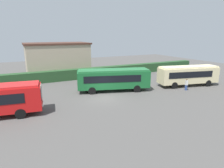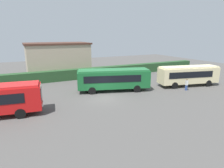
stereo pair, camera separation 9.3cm
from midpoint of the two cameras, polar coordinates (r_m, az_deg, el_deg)
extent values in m
plane|color=#514F4C|center=(24.20, -2.32, -4.27)|extent=(85.31, 85.31, 0.00)
cube|color=black|center=(20.69, -20.24, -2.53)|extent=(0.33, 1.96, 1.01)
cube|color=silver|center=(20.50, -20.42, -0.58)|extent=(0.23, 1.32, 0.28)
cylinder|color=black|center=(22.39, -24.83, -5.87)|extent=(1.03, 0.42, 1.00)
cylinder|color=black|center=(20.34, -25.52, -7.95)|extent=(1.03, 0.42, 1.00)
sphere|color=silver|center=(21.66, -19.88, -4.92)|extent=(0.22, 0.22, 0.22)
sphere|color=silver|center=(20.41, -19.98, -6.11)|extent=(0.22, 0.22, 0.22)
cube|color=#19602D|center=(26.91, 0.58, 1.49)|extent=(10.33, 5.42, 2.36)
cube|color=#27723C|center=(26.65, 0.59, 4.18)|extent=(9.98, 5.13, 0.20)
cube|color=black|center=(28.04, -0.45, 2.62)|extent=(7.48, 2.37, 0.95)
cube|color=black|center=(25.56, 0.39, 1.45)|extent=(7.48, 2.37, 0.95)
cube|color=black|center=(28.09, 10.77, 2.38)|extent=(0.66, 2.00, 0.99)
cube|color=silver|center=(27.95, 10.84, 3.82)|extent=(0.45, 1.34, 0.28)
cylinder|color=black|center=(28.96, 6.28, -0.17)|extent=(1.04, 0.57, 1.00)
cylinder|color=black|center=(26.79, 7.56, -1.42)|extent=(1.04, 0.57, 1.00)
cylinder|color=black|center=(28.03, -6.10, -0.66)|extent=(1.04, 0.57, 1.00)
cylinder|color=black|center=(25.78, -5.84, -2.00)|extent=(1.04, 0.57, 1.00)
sphere|color=silver|center=(28.98, 10.24, 0.51)|extent=(0.22, 0.22, 0.22)
sphere|color=silver|center=(27.71, 11.16, -0.18)|extent=(0.22, 0.22, 0.22)
cube|color=beige|center=(31.99, 21.87, 2.51)|extent=(9.66, 4.49, 2.34)
cube|color=#F8E8B2|center=(31.77, 22.08, 4.75)|extent=(9.34, 4.23, 0.20)
cube|color=black|center=(32.76, 20.29, 3.41)|extent=(7.11, 1.70, 0.94)
cube|color=black|center=(30.79, 22.73, 2.53)|extent=(7.11, 1.70, 0.94)
cube|color=black|center=(34.81, 28.30, 3.18)|extent=(0.49, 1.94, 0.98)
cube|color=silver|center=(34.70, 28.44, 4.33)|extent=(0.34, 1.30, 0.28)
cylinder|color=black|center=(34.80, 24.60, 1.07)|extent=(1.04, 0.50, 1.00)
cylinder|color=black|center=(33.13, 26.89, 0.19)|extent=(1.04, 0.50, 1.00)
cylinder|color=black|center=(31.64, 16.21, 0.59)|extent=(1.04, 0.50, 1.00)
cylinder|color=black|center=(29.78, 18.25, -0.41)|extent=(1.04, 0.50, 1.00)
sphere|color=silver|center=(35.51, 27.42, 1.66)|extent=(0.22, 0.22, 0.22)
sphere|color=silver|center=(34.54, 28.81, 1.17)|extent=(0.22, 0.22, 0.22)
cube|color=#334C8C|center=(24.79, -29.44, -4.80)|extent=(0.38, 0.35, 0.77)
cube|color=olive|center=(24.58, -29.65, -3.21)|extent=(0.55, 0.44, 0.67)
sphere|color=brown|center=(24.47, -29.78, -2.22)|extent=(0.21, 0.21, 0.21)
cube|color=#334C8C|center=(29.58, 21.34, -1.01)|extent=(0.32, 0.33, 0.77)
cube|color=silver|center=(29.41, 21.47, 0.35)|extent=(0.39, 0.48, 0.68)
sphere|color=brown|center=(29.31, 21.55, 1.20)|extent=(0.21, 0.21, 0.21)
cube|color=#264A27|center=(35.08, -10.42, 2.95)|extent=(54.66, 1.54, 1.84)
cube|color=tan|center=(38.11, -15.78, 6.76)|extent=(11.11, 6.80, 6.06)
cube|color=#4C2D23|center=(37.85, -16.11, 11.53)|extent=(11.55, 7.08, 0.30)
cone|color=orange|center=(31.32, -28.93, -1.19)|extent=(0.36, 0.36, 0.60)
camera|label=1|loc=(0.05, -89.89, 0.03)|focal=30.63mm
camera|label=2|loc=(0.05, 90.11, -0.03)|focal=30.63mm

